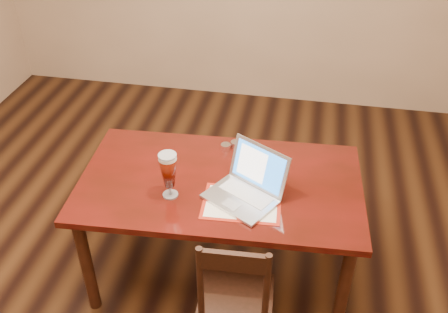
# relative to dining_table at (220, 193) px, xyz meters

# --- Properties ---
(ground) EXTENTS (5.00, 5.00, 0.00)m
(ground) POSITION_rel_dining_table_xyz_m (-0.36, -0.12, -0.66)
(ground) COLOR black
(ground) RESTS_ON ground
(room_shell) EXTENTS (4.51, 5.01, 2.71)m
(room_shell) POSITION_rel_dining_table_xyz_m (-0.36, -0.12, 1.10)
(room_shell) COLOR tan
(room_shell) RESTS_ON ground
(dining_table) EXTENTS (1.64, 0.99, 1.02)m
(dining_table) POSITION_rel_dining_table_xyz_m (0.00, 0.00, 0.00)
(dining_table) COLOR #4E0D0A
(dining_table) RESTS_ON ground
(dining_chair) EXTENTS (0.40, 0.38, 0.90)m
(dining_chair) POSITION_rel_dining_table_xyz_m (0.19, -0.54, -0.24)
(dining_chair) COLOR black
(dining_chair) RESTS_ON ground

